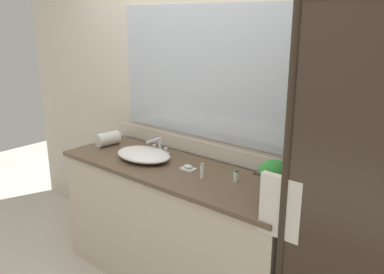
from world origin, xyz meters
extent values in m
cube|color=beige|center=(0.00, 0.34, 1.30)|extent=(4.40, 0.05, 2.60)
cube|color=beige|center=(0.00, 0.32, 0.96)|extent=(1.80, 0.01, 0.11)
cube|color=silver|center=(0.00, 0.31, 1.51)|extent=(1.56, 0.01, 0.93)
cube|color=beige|center=(0.00, 0.01, 0.43)|extent=(1.80, 0.56, 0.87)
cube|color=brown|center=(0.00, 0.00, 0.89)|extent=(1.80, 0.58, 0.03)
cylinder|color=#2D2319|center=(0.95, -0.27, 1.00)|extent=(0.04, 0.04, 2.00)
cube|color=#382B21|center=(0.95, 0.02, 1.00)|extent=(0.01, 0.57, 1.96)
cylinder|color=#2D2319|center=(0.93, -0.26, 1.14)|extent=(0.32, 0.02, 0.02)
cube|color=silver|center=(0.93, -0.26, 1.00)|extent=(0.22, 0.04, 0.32)
ellipsoid|color=white|center=(-0.30, -0.01, 0.94)|extent=(0.44, 0.31, 0.07)
cube|color=silver|center=(-0.30, 0.16, 0.91)|extent=(0.17, 0.04, 0.02)
cylinder|color=silver|center=(-0.30, 0.16, 0.97)|extent=(0.02, 0.02, 0.10)
cylinder|color=silver|center=(-0.30, 0.09, 1.02)|extent=(0.02, 0.13, 0.02)
cylinder|color=silver|center=(-0.36, 0.16, 0.94)|extent=(0.02, 0.02, 0.04)
cylinder|color=silver|center=(-0.24, 0.16, 0.94)|extent=(0.02, 0.02, 0.04)
cylinder|color=#B77A51|center=(0.73, 0.05, 0.94)|extent=(0.11, 0.11, 0.07)
ellipsoid|color=#2E8433|center=(0.73, 0.05, 1.04)|extent=(0.19, 0.19, 0.15)
cube|color=silver|center=(0.09, 0.03, 0.91)|extent=(0.10, 0.07, 0.01)
ellipsoid|color=silver|center=(0.09, 0.03, 0.92)|extent=(0.07, 0.04, 0.02)
cylinder|color=white|center=(0.45, 0.07, 0.93)|extent=(0.03, 0.03, 0.07)
cylinder|color=#2D6638|center=(0.45, 0.07, 0.97)|extent=(0.02, 0.02, 0.01)
cylinder|color=white|center=(0.26, -0.03, 0.94)|extent=(0.03, 0.03, 0.09)
cylinder|color=#B7B2A8|center=(0.26, -0.03, 1.00)|extent=(0.02, 0.02, 0.01)
cylinder|color=silver|center=(-0.76, 0.04, 0.95)|extent=(0.13, 0.20, 0.11)
camera|label=1|loc=(1.74, -1.91, 1.88)|focal=37.87mm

